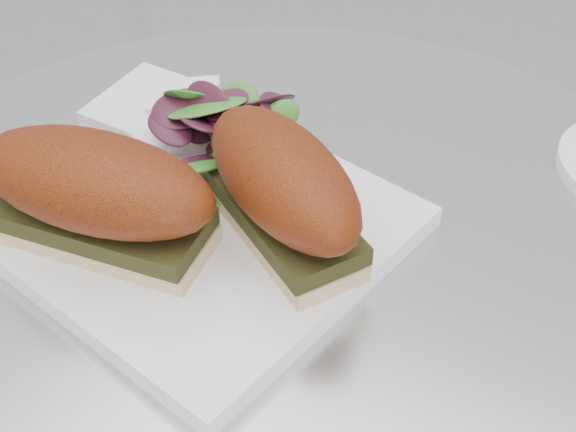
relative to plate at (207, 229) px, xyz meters
name	(u,v)px	position (x,y,z in m)	size (l,w,h in m)	color
plate	(207,229)	(0.00, 0.00, 0.00)	(0.24, 0.24, 0.02)	white
sandwich_left	(96,192)	(-0.05, -0.05, 0.05)	(0.18, 0.10, 0.08)	tan
sandwich_right	(283,187)	(0.05, 0.01, 0.05)	(0.17, 0.14, 0.08)	tan
salad	(227,129)	(-0.03, 0.07, 0.03)	(0.12, 0.12, 0.05)	green
napkin	(165,124)	(-0.10, 0.09, 0.00)	(0.12, 0.12, 0.02)	white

